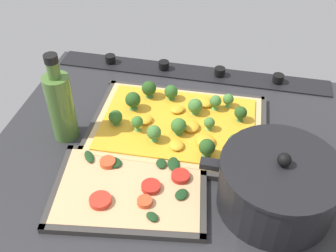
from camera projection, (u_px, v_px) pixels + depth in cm
name	position (u px, v px, depth cm)	size (l,w,h in cm)	color
ground_plane	(169.00, 149.00, 89.48)	(75.05, 63.63, 3.00)	#28282B
stove_control_panel	(191.00, 71.00, 109.09)	(72.05, 7.00, 2.60)	black
baking_tray_front	(178.00, 128.00, 92.09)	(39.75, 29.32, 1.30)	#33302D
broccoli_pizza	(179.00, 123.00, 90.96)	(37.28, 26.85, 5.84)	tan
baking_tray_back	(130.00, 190.00, 78.29)	(31.85, 25.03, 1.30)	#33302D
veggie_pizza_back	(131.00, 187.00, 77.93)	(29.13, 22.32, 1.90)	tan
cooking_pot	(278.00, 185.00, 72.80)	(28.14, 21.35, 12.91)	black
oil_bottle	(61.00, 105.00, 85.42)	(5.52, 5.52, 20.35)	#476B2D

